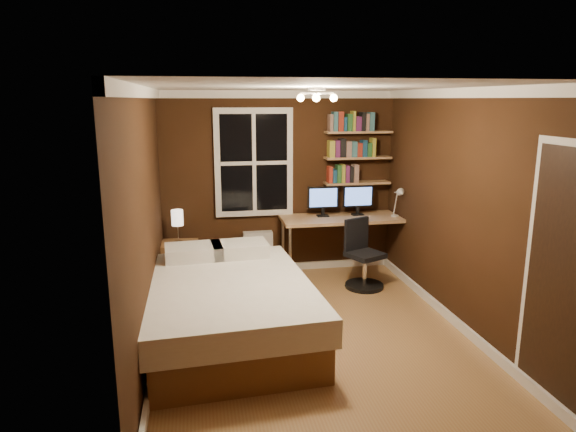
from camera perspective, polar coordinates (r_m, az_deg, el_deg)
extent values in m
plane|color=#98683C|center=(5.48, 2.65, -12.98)|extent=(4.20, 4.20, 0.00)
cube|color=black|center=(7.09, -0.99, 3.62)|extent=(3.20, 0.04, 2.50)
cube|color=black|center=(4.97, -15.51, -0.87)|extent=(0.04, 4.20, 2.50)
cube|color=black|center=(5.64, 18.86, 0.51)|extent=(0.04, 4.20, 2.50)
cube|color=white|center=(4.94, 2.96, 14.13)|extent=(3.20, 4.20, 0.02)
cube|color=silver|center=(6.97, -3.81, 5.92)|extent=(1.06, 0.06, 1.46)
cube|color=tan|center=(7.22, 7.67, 3.68)|extent=(0.92, 0.22, 0.03)
cube|color=tan|center=(7.18, 7.75, 6.44)|extent=(0.92, 0.22, 0.03)
cube|color=tan|center=(7.15, 7.83, 9.22)|extent=(0.92, 0.22, 0.03)
cube|color=brown|center=(5.34, -6.71, -11.70)|extent=(1.68, 2.29, 0.35)
cube|color=white|center=(5.22, -6.80, -8.63)|extent=(1.78, 2.36, 0.26)
cube|color=silver|center=(5.94, -10.44, -3.96)|extent=(0.66, 0.48, 0.15)
cube|color=silver|center=(5.99, -5.40, -3.65)|extent=(0.66, 0.48, 0.15)
cube|color=brown|center=(6.87, -11.96, -5.24)|extent=(0.51, 0.51, 0.57)
cube|color=silver|center=(7.16, -3.34, -4.12)|extent=(0.40, 0.14, 0.60)
cube|color=tan|center=(7.03, 6.30, -0.26)|extent=(1.73, 0.65, 0.04)
cylinder|color=beige|center=(6.69, 0.24, -4.52)|extent=(0.04, 0.04, 0.78)
cylinder|color=beige|center=(7.15, 13.09, -3.73)|extent=(0.04, 0.04, 0.78)
cylinder|color=beige|center=(7.23, -0.57, -3.19)|extent=(0.04, 0.04, 0.78)
cylinder|color=beige|center=(7.65, 11.43, -2.54)|extent=(0.04, 0.04, 0.78)
cylinder|color=black|center=(6.79, 8.46, -7.65)|extent=(0.49, 0.49, 0.05)
cylinder|color=silver|center=(6.72, 8.52, -6.02)|extent=(0.05, 0.05, 0.36)
cube|color=black|center=(6.66, 8.58, -4.29)|extent=(0.53, 0.53, 0.06)
cube|color=black|center=(6.72, 7.61, -1.97)|extent=(0.37, 0.20, 0.42)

